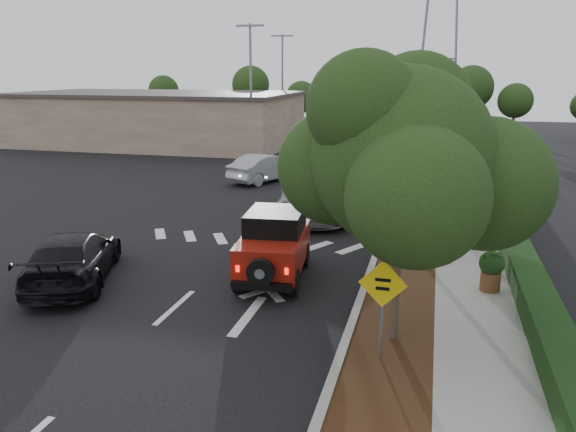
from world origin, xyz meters
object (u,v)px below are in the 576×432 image
(red_jeep, at_px, (275,244))
(black_suv_oncoming, at_px, (73,257))
(silver_suv_ahead, at_px, (312,197))
(speed_hump_sign, at_px, (382,296))

(red_jeep, distance_m, black_suv_oncoming, 5.82)
(red_jeep, relative_size, black_suv_oncoming, 0.79)
(red_jeep, distance_m, silver_suv_ahead, 7.18)
(silver_suv_ahead, distance_m, speed_hump_sign, 12.12)
(speed_hump_sign, bearing_deg, red_jeep, 129.87)
(red_jeep, height_order, silver_suv_ahead, red_jeep)
(silver_suv_ahead, distance_m, black_suv_oncoming, 10.34)
(black_suv_oncoming, distance_m, speed_hump_sign, 9.37)
(red_jeep, xyz_separation_m, speed_hump_sign, (3.51, -4.27, 0.47))
(red_jeep, relative_size, speed_hump_sign, 1.87)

